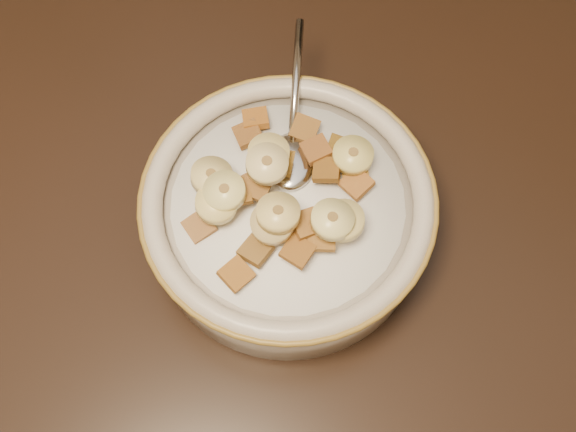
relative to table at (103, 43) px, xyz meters
The scene contains 36 objects.
floor 0.78m from the table, ahead, with size 4.00×4.50×0.10m, color #422816.
table is the anchor object (origin of this frame).
cereal_bowl 0.28m from the table, 12.36° to the right, with size 0.21×0.21×0.05m, color beige.
milk 0.28m from the table, 12.36° to the right, with size 0.18×0.18×0.00m, color white.
spoon 0.26m from the table, ahead, with size 0.04×0.05×0.01m, color silver.
cereal_square_0 0.31m from the table, 21.17° to the right, with size 0.02×0.02×0.01m, color brown.
cereal_square_1 0.29m from the table, ahead, with size 0.02×0.02×0.01m, color brown.
cereal_square_2 0.27m from the table, 26.64° to the right, with size 0.02×0.02×0.01m, color brown.
cereal_square_3 0.31m from the table, ahead, with size 0.02×0.02×0.01m, color olive.
cereal_square_4 0.29m from the table, ahead, with size 0.02×0.02×0.01m, color brown.
cereal_square_5 0.26m from the table, ahead, with size 0.02×0.02×0.01m, color brown.
cereal_square_6 0.22m from the table, ahead, with size 0.02×0.02×0.01m, color #9B531B.
cereal_square_7 0.27m from the table, 16.46° to the right, with size 0.02×0.02×0.01m, color brown.
cereal_square_8 0.30m from the table, 15.03° to the right, with size 0.02×0.02×0.01m, color brown.
cereal_square_9 0.27m from the table, 18.58° to the right, with size 0.02×0.02×0.01m, color brown.
cereal_square_10 0.32m from the table, 25.08° to the right, with size 0.02×0.02×0.01m, color brown.
cereal_square_11 0.27m from the table, ahead, with size 0.02×0.02×0.01m, color brown.
cereal_square_12 0.23m from the table, ahead, with size 0.02×0.02×0.01m, color brown.
cereal_square_13 0.32m from the table, 13.64° to the right, with size 0.02×0.02×0.01m, color #9A6632.
cereal_square_14 0.27m from the table, 15.50° to the right, with size 0.02×0.02×0.01m, color brown.
cereal_square_15 0.31m from the table, ahead, with size 0.02×0.02×0.01m, color brown.
cereal_square_16 0.33m from the table, 13.07° to the right, with size 0.02×0.02×0.01m, color olive.
cereal_square_17 0.33m from the table, 16.72° to the right, with size 0.02×0.02×0.01m, color brown.
cereal_square_18 0.25m from the table, 19.21° to the right, with size 0.02×0.02×0.01m, color #97611F.
cereal_square_19 0.26m from the table, 22.71° to the right, with size 0.02×0.02×0.01m, color brown.
cereal_square_20 0.28m from the table, ahead, with size 0.02×0.02×0.01m, color brown.
banana_slice_0 0.27m from the table, 22.77° to the right, with size 0.03×0.03×0.01m, color #DDCD81.
banana_slice_1 0.27m from the table, 10.83° to the right, with size 0.03×0.03×0.01m, color #FBEA87.
banana_slice_2 0.28m from the table, 12.83° to the right, with size 0.03×0.03×0.01m, color #FBE1A7.
banana_slice_3 0.31m from the table, 17.68° to the right, with size 0.03×0.03×0.01m, color tan.
banana_slice_4 0.25m from the table, 20.98° to the right, with size 0.03×0.03×0.01m, color #F4D27F.
banana_slice_5 0.31m from the table, 16.50° to the right, with size 0.03×0.03×0.01m, color #E7C884.
banana_slice_6 0.30m from the table, ahead, with size 0.03×0.03×0.01m, color #CBBF6F.
banana_slice_7 0.27m from the table, 20.72° to the right, with size 0.03×0.03×0.01m, color #FBE97E.
banana_slice_8 0.33m from the table, 11.25° to the right, with size 0.03×0.03×0.01m, color #E3D585.
banana_slice_9 0.33m from the table, ahead, with size 0.03×0.03×0.01m, color #FDEB8D.
Camera 1 is at (0.41, -0.25, 1.29)m, focal length 45.00 mm.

